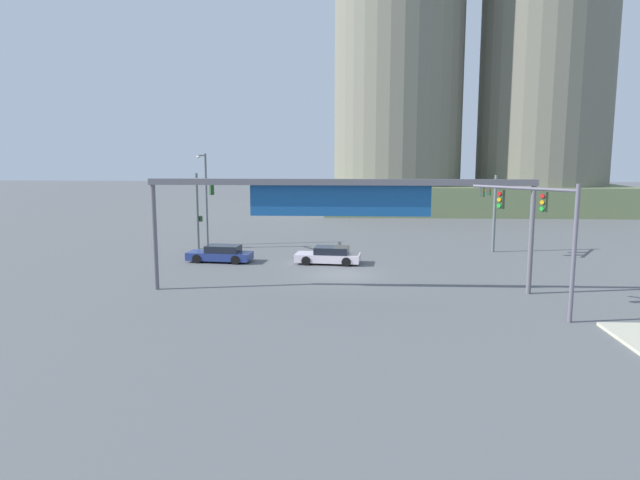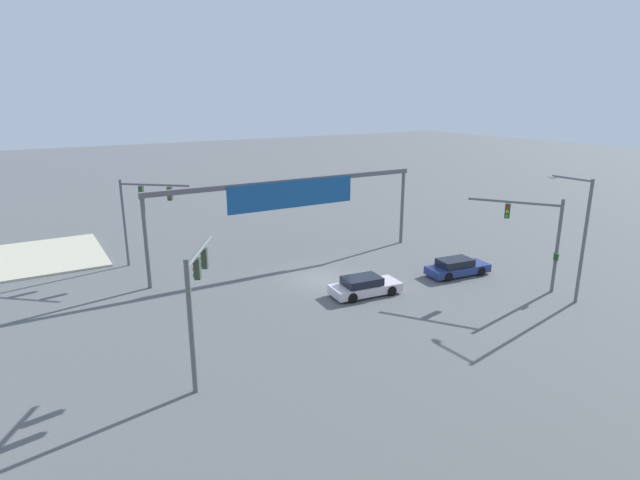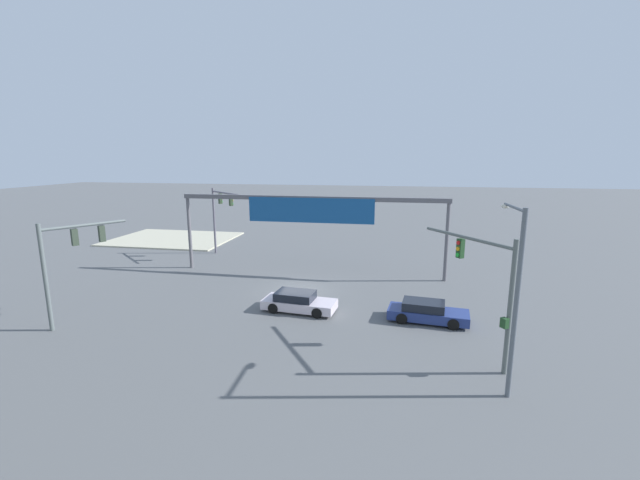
{
  "view_description": "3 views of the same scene",
  "coord_description": "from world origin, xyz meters",
  "px_view_note": "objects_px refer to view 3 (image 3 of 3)",
  "views": [
    {
      "loc": [
        0.47,
        -37.34,
        8.07
      ],
      "look_at": [
        -1.48,
        2.82,
        1.83
      ],
      "focal_mm": 33.32,
      "sensor_mm": 36.0,
      "label": 1
    },
    {
      "loc": [
        17.21,
        28.75,
        12.36
      ],
      "look_at": [
        -0.54,
        -1.17,
        2.47
      ],
      "focal_mm": 28.98,
      "sensor_mm": 36.0,
      "label": 2
    },
    {
      "loc": [
        -6.72,
        27.54,
        9.48
      ],
      "look_at": [
        -1.73,
        0.82,
        3.95
      ],
      "focal_mm": 23.18,
      "sensor_mm": 36.0,
      "label": 3
    }
  ],
  "objects_px": {
    "traffic_signal_cross_street": "(220,209)",
    "sedan_car_waiting_far": "(427,312)",
    "traffic_signal_opposite_side": "(66,254)",
    "sedan_car_approaching": "(298,302)",
    "traffic_signal_near_corner": "(489,279)",
    "streetlamp_curved_arm": "(515,286)"
  },
  "relations": [
    {
      "from": "sedan_car_approaching",
      "to": "traffic_signal_cross_street",
      "type": "bearing_deg",
      "value": 135.64
    },
    {
      "from": "traffic_signal_cross_street",
      "to": "sedan_car_waiting_far",
      "type": "distance_m",
      "value": 23.01
    },
    {
      "from": "traffic_signal_opposite_side",
      "to": "sedan_car_waiting_far",
      "type": "relative_size",
      "value": 1.27
    },
    {
      "from": "streetlamp_curved_arm",
      "to": "traffic_signal_near_corner",
      "type": "bearing_deg",
      "value": 7.27
    },
    {
      "from": "traffic_signal_cross_street",
      "to": "traffic_signal_near_corner",
      "type": "bearing_deg",
      "value": 0.24
    },
    {
      "from": "traffic_signal_cross_street",
      "to": "streetlamp_curved_arm",
      "type": "bearing_deg",
      "value": -3.05
    },
    {
      "from": "traffic_signal_near_corner",
      "to": "traffic_signal_opposite_side",
      "type": "bearing_deg",
      "value": 54.54
    },
    {
      "from": "streetlamp_curved_arm",
      "to": "sedan_car_waiting_far",
      "type": "height_order",
      "value": "streetlamp_curved_arm"
    },
    {
      "from": "traffic_signal_cross_street",
      "to": "sedan_car_approaching",
      "type": "bearing_deg",
      "value": -9.69
    },
    {
      "from": "sedan_car_approaching",
      "to": "traffic_signal_near_corner",
      "type": "bearing_deg",
      "value": -19.36
    },
    {
      "from": "traffic_signal_near_corner",
      "to": "traffic_signal_cross_street",
      "type": "distance_m",
      "value": 27.17
    },
    {
      "from": "traffic_signal_cross_street",
      "to": "sedan_car_waiting_far",
      "type": "height_order",
      "value": "traffic_signal_cross_street"
    },
    {
      "from": "traffic_signal_cross_street",
      "to": "sedan_car_waiting_far",
      "type": "xyz_separation_m",
      "value": [
        -18.47,
        13.12,
        -4.0
      ]
    },
    {
      "from": "sedan_car_approaching",
      "to": "sedan_car_waiting_far",
      "type": "bearing_deg",
      "value": 3.62
    },
    {
      "from": "streetlamp_curved_arm",
      "to": "sedan_car_waiting_far",
      "type": "distance_m",
      "value": 8.44
    },
    {
      "from": "traffic_signal_near_corner",
      "to": "traffic_signal_opposite_side",
      "type": "relative_size",
      "value": 1.01
    },
    {
      "from": "traffic_signal_opposite_side",
      "to": "sedan_car_approaching",
      "type": "height_order",
      "value": "traffic_signal_opposite_side"
    },
    {
      "from": "sedan_car_waiting_far",
      "to": "streetlamp_curved_arm",
      "type": "bearing_deg",
      "value": -62.35
    },
    {
      "from": "traffic_signal_near_corner",
      "to": "sedan_car_approaching",
      "type": "relative_size",
      "value": 1.3
    },
    {
      "from": "traffic_signal_near_corner",
      "to": "streetlamp_curved_arm",
      "type": "distance_m",
      "value": 2.63
    },
    {
      "from": "sedan_car_waiting_far",
      "to": "traffic_signal_cross_street",
      "type": "bearing_deg",
      "value": 151.15
    },
    {
      "from": "traffic_signal_near_corner",
      "to": "traffic_signal_cross_street",
      "type": "bearing_deg",
      "value": 15.01
    }
  ]
}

